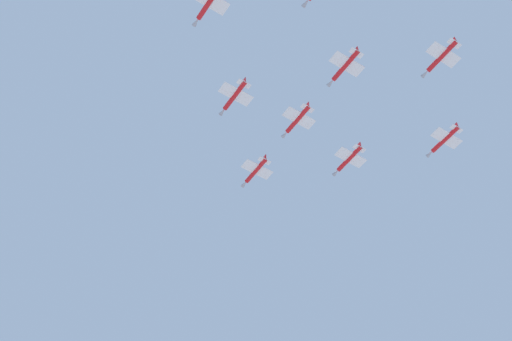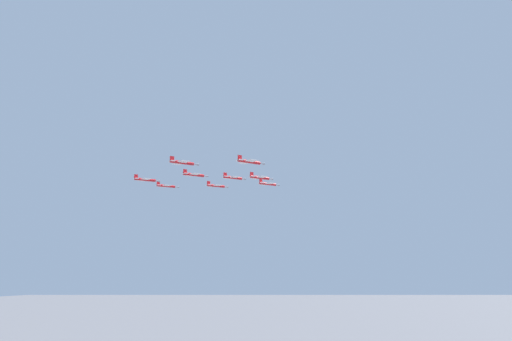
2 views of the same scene
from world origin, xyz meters
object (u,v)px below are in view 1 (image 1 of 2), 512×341
at_px(jet_starboard_outer, 209,3).
at_px(jet_tail_end, 441,57).
at_px(jet_center_rear, 444,140).
at_px(jet_starboard_inner, 349,159).
at_px(jet_port_outer, 297,120).
at_px(jet_lead, 255,171).
at_px(jet_port_inner, 234,96).
at_px(jet_port_trail, 345,66).

bearing_deg(jet_starboard_outer, jet_tail_end, -18.43).
distance_m(jet_starboard_outer, jet_center_rear, 63.53).
relative_size(jet_starboard_inner, jet_port_outer, 1.00).
xyz_separation_m(jet_lead, jet_port_inner, (14.88, -16.83, -0.29)).
height_order(jet_lead, jet_center_rear, jet_center_rear).
bearing_deg(jet_starboard_outer, jet_center_rear, -0.00).
bearing_deg(jet_starboard_outer, jet_starboard_inner, 18.43).
xyz_separation_m(jet_lead, jet_starboard_inner, (16.83, 14.88, -1.09)).
xyz_separation_m(jet_port_trail, jet_tail_end, (13.66, 15.07, 0.46)).
height_order(jet_lead, jet_starboard_inner, jet_lead).
bearing_deg(jet_tail_end, jet_port_outer, 117.76).
relative_size(jet_starboard_outer, jet_tail_end, 1.00).
height_order(jet_starboard_inner, jet_tail_end, jet_tail_end).
height_order(jet_port_inner, jet_starboard_inner, jet_port_inner).
bearing_deg(jet_port_inner, jet_lead, 45.00).
relative_size(jet_port_inner, jet_port_trail, 1.00).
bearing_deg(jet_center_rear, jet_port_inner, 161.57).
xyz_separation_m(jet_starboard_inner, jet_starboard_outer, (12.92, -48.54, 1.27)).
xyz_separation_m(jet_lead, jet_port_outer, (17.44, -1.08, 0.91)).
bearing_deg(jet_port_trail, jet_starboard_outer, 174.29).
bearing_deg(jet_tail_end, jet_center_rear, 45.00).
xyz_separation_m(jet_center_rear, jet_tail_end, (14.88, -16.83, 0.44)).
relative_size(jet_lead, jet_port_inner, 1.00).
xyz_separation_m(jet_lead, jet_center_rear, (33.66, 29.75, 0.31)).
relative_size(jet_starboard_outer, jet_port_trail, 1.00).
distance_m(jet_port_inner, jet_port_outer, 16.01).
xyz_separation_m(jet_starboard_inner, jet_center_rear, (16.83, 14.88, 1.40)).
distance_m(jet_lead, jet_port_outer, 17.50).
bearing_deg(jet_lead, jet_port_inner, -135.00).
xyz_separation_m(jet_port_inner, jet_port_trail, (20.00, 14.68, 0.58)).
relative_size(jet_center_rear, jet_port_trail, 1.00).
bearing_deg(jet_center_rear, jet_port_trail, -174.29).
relative_size(jet_lead, jet_starboard_inner, 1.00).
bearing_deg(jet_port_inner, jet_port_trail, -50.19).
distance_m(jet_port_inner, jet_starboard_inner, 31.78).
distance_m(jet_port_inner, jet_starboard_outer, 22.47).
height_order(jet_port_inner, jet_port_outer, jet_port_outer).
height_order(jet_starboard_inner, jet_port_trail, jet_port_trail).
relative_size(jet_port_inner, jet_tail_end, 1.00).
height_order(jet_lead, jet_port_trail, jet_port_trail).
height_order(jet_lead, jet_port_inner, jet_lead).
relative_size(jet_port_inner, jet_starboard_inner, 1.00).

